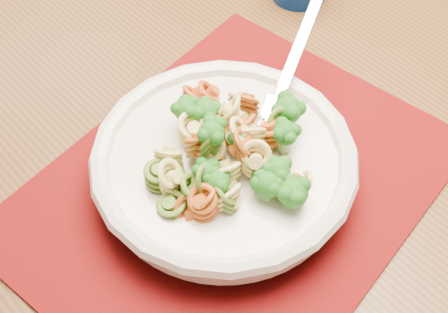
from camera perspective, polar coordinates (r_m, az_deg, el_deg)
name	(u,v)px	position (r m, az deg, el deg)	size (l,w,h in m)	color
dining_table	(110,198)	(0.74, -10.39, -3.75)	(1.81, 1.51, 0.74)	#573618
placemat	(233,187)	(0.62, 0.81, -2.83)	(0.42, 0.33, 0.00)	#530A03
pasta_bowl	(224,163)	(0.60, 0.00, -0.60)	(0.26, 0.26, 0.05)	beige
pasta_broccoli_heap	(224,153)	(0.59, 0.00, 0.36)	(0.22, 0.22, 0.06)	#D4C769
fork	(274,109)	(0.63, 4.59, 4.37)	(0.19, 0.02, 0.01)	silver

